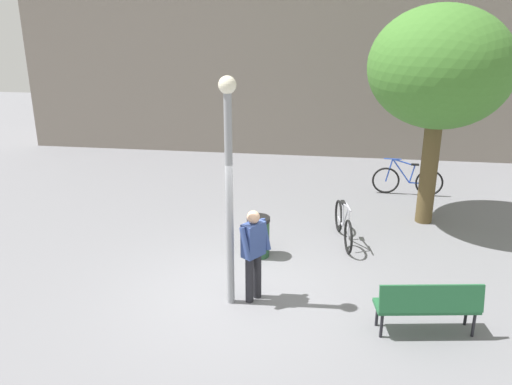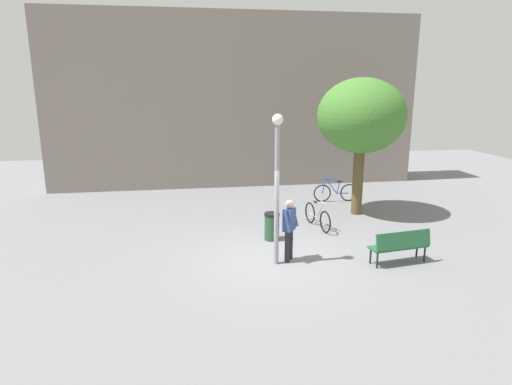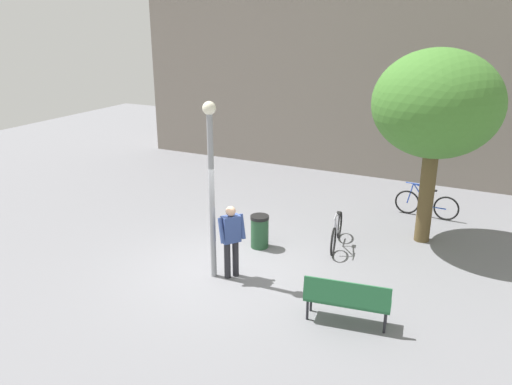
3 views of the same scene
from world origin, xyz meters
TOP-DOWN VIEW (x-y plane):
  - ground_plane at (0.00, 0.00)m, footprint 36.00×36.00m
  - building_facade at (0.00, 9.68)m, footprint 16.70×2.00m
  - lamppost at (-0.08, -0.34)m, footprint 0.28×0.28m
  - person_by_lamppost at (0.30, -0.20)m, footprint 0.53×0.61m
  - park_bench at (3.12, -0.87)m, footprint 1.65×0.70m
  - plaza_tree at (3.75, 3.73)m, footprint 3.06×3.06m
  - bicycle_blue at (3.56, 5.48)m, footprint 1.81×0.13m
  - bicycle_silver at (1.87, 2.39)m, footprint 0.36×1.79m
  - trash_bin at (0.16, 1.48)m, footprint 0.47×0.47m

SIDE VIEW (x-z plane):
  - ground_plane at x=0.00m, z-range 0.00..0.00m
  - bicycle_blue at x=3.56m, z-range -0.10..0.87m
  - bicycle_silver at x=1.87m, z-range -0.10..0.87m
  - trash_bin at x=0.16m, z-range 0.00..0.84m
  - park_bench at x=3.12m, z-range 0.08..1.01m
  - person_by_lamppost at x=0.30m, z-range 0.13..1.80m
  - lamppost at x=-0.08m, z-range 0.40..4.30m
  - plaza_tree at x=3.75m, z-range 1.09..5.93m
  - building_facade at x=0.00m, z-range 0.00..7.69m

